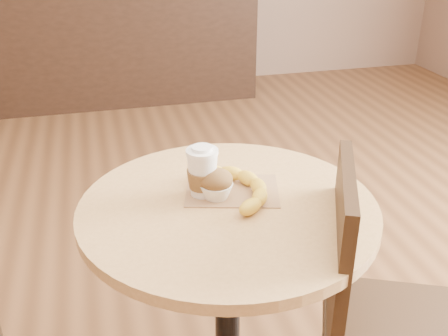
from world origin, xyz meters
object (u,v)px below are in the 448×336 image
at_px(chair_right, 378,318).
at_px(muffin, 216,184).
at_px(cafe_table, 228,267).
at_px(banana, 239,187).
at_px(coffee_cup, 203,174).

bearing_deg(chair_right, muffin, 79.80).
height_order(chair_right, muffin, chair_right).
xyz_separation_m(cafe_table, banana, (0.04, 0.04, 0.22)).
distance_m(cafe_table, banana, 0.23).
bearing_deg(cafe_table, chair_right, -32.30).
bearing_deg(banana, cafe_table, -145.80).
distance_m(chair_right, muffin, 0.53).
xyz_separation_m(chair_right, coffee_cup, (-0.39, 0.27, 0.32)).
distance_m(coffee_cup, banana, 0.10).
distance_m(chair_right, coffee_cup, 0.57).
height_order(coffee_cup, muffin, coffee_cup).
relative_size(cafe_table, chair_right, 0.85).
xyz_separation_m(coffee_cup, banana, (0.09, -0.02, -0.04)).
bearing_deg(banana, chair_right, -48.18).
relative_size(coffee_cup, muffin, 1.57).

